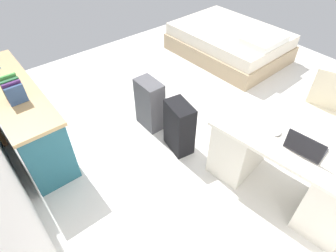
{
  "coord_description": "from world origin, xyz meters",
  "views": [
    {
      "loc": [
        -1.81,
        2.24,
        2.5
      ],
      "look_at": [
        -0.2,
        0.94,
        0.6
      ],
      "focal_mm": 29.89,
      "sensor_mm": 36.0,
      "label": 1
    }
  ],
  "objects_px": {
    "suitcase_black": "(179,127)",
    "laptop": "(305,147)",
    "desk": "(284,166)",
    "bed": "(229,42)",
    "suitcase_spare_grey": "(150,104)",
    "computer_mouse": "(278,133)",
    "credenza": "(23,116)",
    "office_chair": "(321,119)"
  },
  "relations": [
    {
      "from": "desk",
      "to": "laptop",
      "type": "height_order",
      "value": "laptop"
    },
    {
      "from": "suitcase_black",
      "to": "computer_mouse",
      "type": "relative_size",
      "value": 6.41
    },
    {
      "from": "credenza",
      "to": "computer_mouse",
      "type": "relative_size",
      "value": 18.0
    },
    {
      "from": "office_chair",
      "to": "suitcase_black",
      "type": "xyz_separation_m",
      "value": [
        0.97,
        1.27,
        -0.1
      ]
    },
    {
      "from": "credenza",
      "to": "suitcase_spare_grey",
      "type": "height_order",
      "value": "credenza"
    },
    {
      "from": "desk",
      "to": "computer_mouse",
      "type": "bearing_deg",
      "value": 17.67
    },
    {
      "from": "desk",
      "to": "bed",
      "type": "height_order",
      "value": "desk"
    },
    {
      "from": "desk",
      "to": "computer_mouse",
      "type": "relative_size",
      "value": 15.17
    },
    {
      "from": "suitcase_black",
      "to": "credenza",
      "type": "bearing_deg",
      "value": 57.7
    },
    {
      "from": "credenza",
      "to": "bed",
      "type": "distance_m",
      "value": 3.52
    },
    {
      "from": "office_chair",
      "to": "computer_mouse",
      "type": "bearing_deg",
      "value": 88.85
    },
    {
      "from": "suitcase_spare_grey",
      "to": "computer_mouse",
      "type": "height_order",
      "value": "computer_mouse"
    },
    {
      "from": "suitcase_black",
      "to": "computer_mouse",
      "type": "bearing_deg",
      "value": -150.3
    },
    {
      "from": "laptop",
      "to": "bed",
      "type": "bearing_deg",
      "value": -37.56
    },
    {
      "from": "bed",
      "to": "computer_mouse",
      "type": "distance_m",
      "value": 2.87
    },
    {
      "from": "suitcase_black",
      "to": "suitcase_spare_grey",
      "type": "height_order",
      "value": "suitcase_spare_grey"
    },
    {
      "from": "office_chair",
      "to": "credenza",
      "type": "distance_m",
      "value": 3.4
    },
    {
      "from": "credenza",
      "to": "office_chair",
      "type": "bearing_deg",
      "value": -129.96
    },
    {
      "from": "bed",
      "to": "suitcase_spare_grey",
      "type": "xyz_separation_m",
      "value": [
        -0.64,
        2.2,
        0.09
      ]
    },
    {
      "from": "suitcase_spare_grey",
      "to": "laptop",
      "type": "height_order",
      "value": "laptop"
    },
    {
      "from": "credenza",
      "to": "laptop",
      "type": "distance_m",
      "value": 2.98
    },
    {
      "from": "desk",
      "to": "suitcase_black",
      "type": "bearing_deg",
      "value": 19.47
    },
    {
      "from": "suitcase_black",
      "to": "laptop",
      "type": "relative_size",
      "value": 1.9
    },
    {
      "from": "desk",
      "to": "laptop",
      "type": "distance_m",
      "value": 0.42
    },
    {
      "from": "bed",
      "to": "computer_mouse",
      "type": "height_order",
      "value": "computer_mouse"
    },
    {
      "from": "office_chair",
      "to": "computer_mouse",
      "type": "xyz_separation_m",
      "value": [
        0.02,
        0.93,
        0.33
      ]
    },
    {
      "from": "suitcase_spare_grey",
      "to": "computer_mouse",
      "type": "relative_size",
      "value": 6.6
    },
    {
      "from": "computer_mouse",
      "to": "suitcase_spare_grey",
      "type": "bearing_deg",
      "value": 5.78
    },
    {
      "from": "suitcase_spare_grey",
      "to": "computer_mouse",
      "type": "xyz_separation_m",
      "value": [
        -1.5,
        -0.36,
        0.41
      ]
    },
    {
      "from": "credenza",
      "to": "desk",
      "type": "bearing_deg",
      "value": -143.32
    },
    {
      "from": "bed",
      "to": "computer_mouse",
      "type": "relative_size",
      "value": 19.51
    },
    {
      "from": "desk",
      "to": "laptop",
      "type": "relative_size",
      "value": 4.5
    },
    {
      "from": "credenza",
      "to": "suitcase_spare_grey",
      "type": "relative_size",
      "value": 2.73
    },
    {
      "from": "suitcase_black",
      "to": "computer_mouse",
      "type": "height_order",
      "value": "computer_mouse"
    },
    {
      "from": "suitcase_black",
      "to": "suitcase_spare_grey",
      "type": "xyz_separation_m",
      "value": [
        0.54,
        0.02,
        0.01
      ]
    },
    {
      "from": "credenza",
      "to": "suitcase_spare_grey",
      "type": "xyz_separation_m",
      "value": [
        -0.67,
        -1.32,
        -0.07
      ]
    },
    {
      "from": "suitcase_black",
      "to": "suitcase_spare_grey",
      "type": "relative_size",
      "value": 0.97
    },
    {
      "from": "credenza",
      "to": "laptop",
      "type": "relative_size",
      "value": 5.34
    },
    {
      "from": "suitcase_black",
      "to": "computer_mouse",
      "type": "xyz_separation_m",
      "value": [
        -0.95,
        -0.34,
        0.42
      ]
    },
    {
      "from": "credenza",
      "to": "suitcase_black",
      "type": "height_order",
      "value": "credenza"
    },
    {
      "from": "credenza",
      "to": "suitcase_spare_grey",
      "type": "bearing_deg",
      "value": -116.98
    },
    {
      "from": "bed",
      "to": "laptop",
      "type": "xyz_separation_m",
      "value": [
        -2.4,
        1.85,
        0.54
      ]
    }
  ]
}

